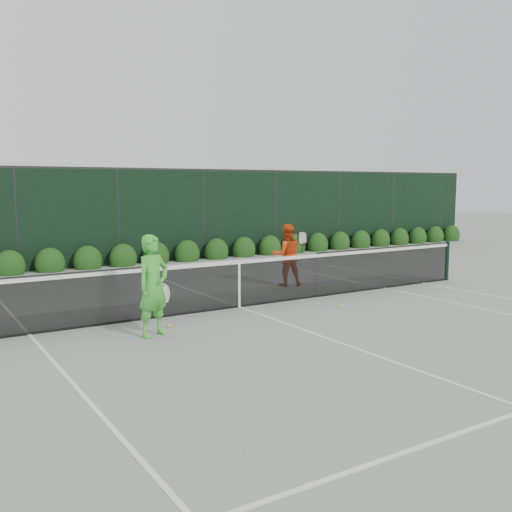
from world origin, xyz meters
TOP-DOWN VIEW (x-y plane):
  - ground at (0.00, 0.00)m, footprint 80.00×80.00m
  - tennis_net at (-0.02, 0.00)m, footprint 12.90×0.10m
  - player_woman at (-2.35, -1.18)m, footprint 0.73×0.61m
  - player_man at (2.32, 1.59)m, footprint 0.96×0.82m
  - court_lines at (0.00, 0.00)m, footprint 11.03×23.83m
  - windscreen_fence at (0.00, -2.71)m, footprint 32.00×21.07m
  - hedge_row at (-0.00, 7.15)m, footprint 31.66×0.65m
  - tennis_balls at (0.93, -0.37)m, footprint 4.94×2.12m

SIDE VIEW (x-z plane):
  - ground at x=0.00m, z-range 0.00..0.00m
  - court_lines at x=0.00m, z-range 0.00..0.01m
  - tennis_balls at x=0.93m, z-range 0.00..0.07m
  - hedge_row at x=0.00m, z-range -0.23..0.70m
  - tennis_net at x=-0.02m, z-range 0.00..1.07m
  - player_man at x=2.32m, z-range 0.00..1.55m
  - player_woman at x=-2.35m, z-range 0.00..1.71m
  - windscreen_fence at x=0.00m, z-range -0.02..3.04m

